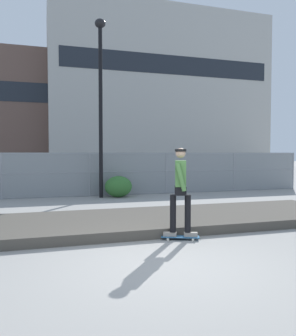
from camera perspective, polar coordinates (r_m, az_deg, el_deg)
ground_plane at (r=5.74m, az=2.25°, el=-16.00°), size 120.00×120.00×0.00m
gravel_berm at (r=8.53m, az=-4.52°, el=-9.08°), size 12.63×2.93×0.22m
skateboard at (r=7.30m, az=5.46°, el=-11.50°), size 0.82×0.47×0.07m
skater at (r=7.12m, az=5.49°, el=-3.01°), size 0.71×0.62×1.86m
chain_fence at (r=14.51m, az=-9.82°, el=-1.05°), size 20.81×0.06×1.85m
street_lamp at (r=14.22m, az=-8.01°, el=13.17°), size 0.44×0.44×7.23m
parked_car_mid at (r=18.54m, az=-8.44°, el=-0.57°), size 4.42×1.98×1.66m
office_block at (r=51.56m, az=1.50°, el=12.61°), size 31.17×11.90×21.74m
shrub_left at (r=14.11m, az=-5.02°, el=-3.13°), size 1.14×0.93×0.88m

